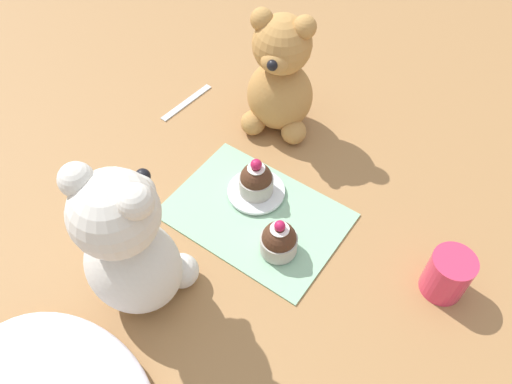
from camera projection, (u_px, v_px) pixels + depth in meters
ground_plane at (256, 215)px, 0.75m from camera, size 4.00×4.00×0.00m
knitted_placemat at (256, 214)px, 0.74m from camera, size 0.26×0.18×0.01m
teddy_bear_cream at (129, 247)px, 0.58m from camera, size 0.14×0.13×0.24m
teddy_bear_tan at (280, 79)px, 0.79m from camera, size 0.13×0.13×0.21m
cupcake_near_cream_bear at (279, 240)px, 0.68m from camera, size 0.05×0.05×0.06m
saucer_plate at (256, 191)px, 0.76m from camera, size 0.09×0.09×0.01m
cupcake_near_tan_bear at (256, 180)px, 0.74m from camera, size 0.05×0.05×0.07m
juice_glass at (448, 275)px, 0.64m from camera, size 0.06×0.06×0.07m
teaspoon at (187, 102)px, 0.90m from camera, size 0.02×0.12×0.01m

